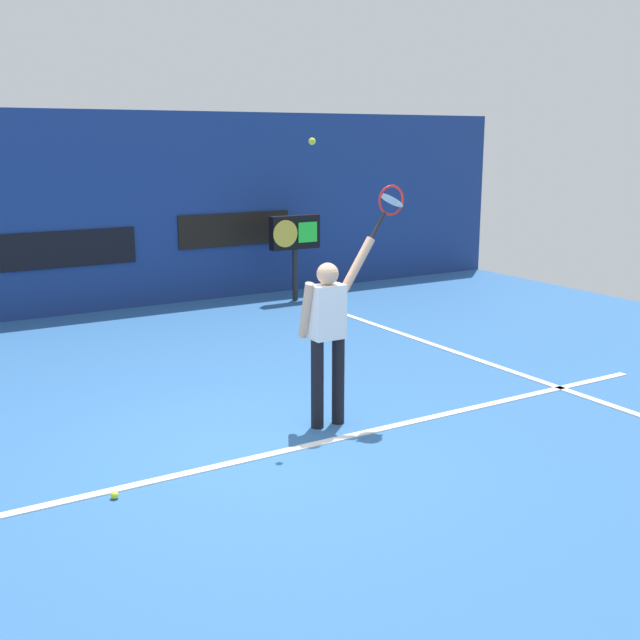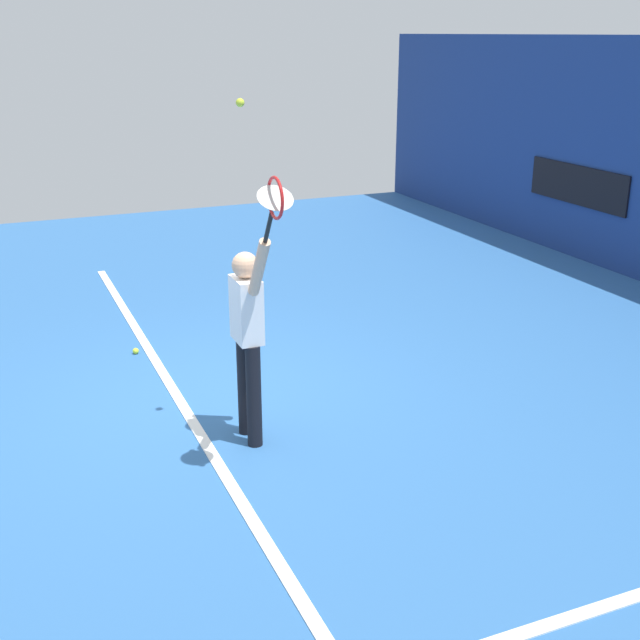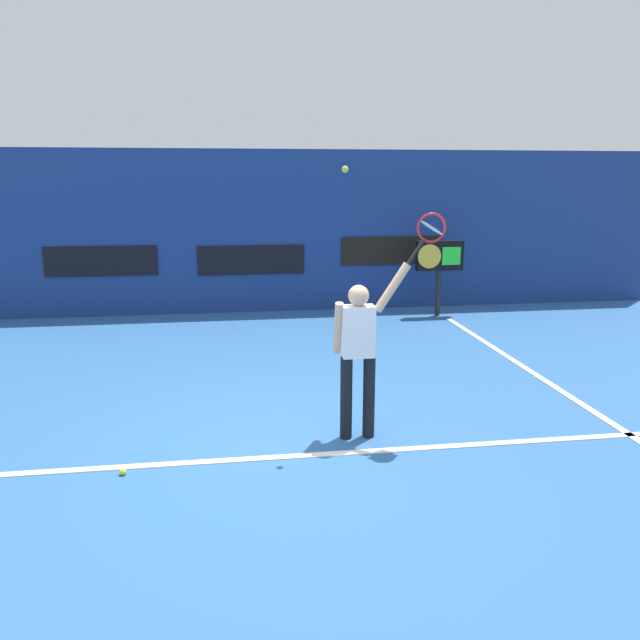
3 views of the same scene
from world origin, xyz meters
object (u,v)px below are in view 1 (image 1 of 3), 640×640
scoreboard_clock (295,236)px  tennis_racket (390,203)px  spare_ball (115,495)px  tennis_ball (312,141)px  tennis_player (328,330)px

scoreboard_clock → tennis_racket: bearing=-110.3°
tennis_racket → scoreboard_clock: bearing=69.7°
tennis_racket → spare_ball: 3.87m
tennis_ball → spare_ball: (-2.24, -0.60, -2.82)m
tennis_ball → spare_ball: bearing=-165.1°
spare_ball → tennis_ball: bearing=14.9°
tennis_player → tennis_racket: size_ratio=3.20×
tennis_player → tennis_racket: bearing=-0.3°
tennis_player → spare_ball: (-2.40, -0.55, -0.97)m
tennis_ball → tennis_racket: bearing=-3.1°
scoreboard_clock → tennis_ball: bearing=-117.9°
tennis_player → scoreboard_clock: (2.87, 5.76, 0.17)m
tennis_player → spare_ball: tennis_player is taller
tennis_racket → tennis_ball: 1.08m
scoreboard_clock → tennis_player: bearing=-116.5°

